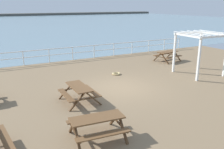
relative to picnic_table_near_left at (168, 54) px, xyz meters
The scene contains 8 objects.
ground_plane 7.58m from the picnic_table_near_left, 150.19° to the right, with size 30.00×24.00×0.20m, color #846B4C.
sea_band 49.44m from the picnic_table_near_left, 97.61° to the left, with size 142.00×90.00×0.01m, color gray.
seaward_railing 7.67m from the picnic_table_near_left, 148.59° to the left, with size 23.07×0.07×1.08m.
picnic_table_near_left is the anchor object (origin of this frame).
picnic_table_mid_centre 12.57m from the picnic_table_near_left, 141.45° to the right, with size 1.95×1.70×0.80m.
picnic_table_far_right 10.31m from the picnic_table_near_left, 153.67° to the right, with size 1.55×1.81×0.80m.
lattice_pergola 4.13m from the picnic_table_near_left, 101.02° to the right, with size 2.58×2.69×2.70m.
rope_coil 5.70m from the picnic_table_near_left, 165.58° to the right, with size 0.55×0.55×0.11m, color tan.
Camera 1 is at (-6.26, -10.67, 4.37)m, focal length 38.35 mm.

